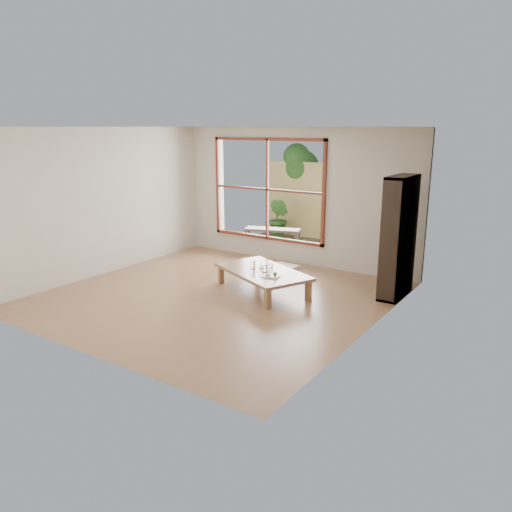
{
  "coord_description": "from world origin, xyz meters",
  "views": [
    {
      "loc": [
        4.67,
        -5.89,
        2.6
      ],
      "look_at": [
        0.29,
        0.67,
        0.55
      ],
      "focal_mm": 35.0,
      "sensor_mm": 36.0,
      "label": 1
    }
  ],
  "objects_px": {
    "bookshelf": "(399,237)",
    "garden_bench": "(272,231)",
    "low_table": "(262,273)",
    "food_tray": "(271,276)"
  },
  "relations": [
    {
      "from": "low_table",
      "to": "bookshelf",
      "type": "bearing_deg",
      "value": 52.13
    },
    {
      "from": "bookshelf",
      "to": "food_tray",
      "type": "distance_m",
      "value": 2.06
    },
    {
      "from": "food_tray",
      "to": "bookshelf",
      "type": "bearing_deg",
      "value": 34.46
    },
    {
      "from": "low_table",
      "to": "bookshelf",
      "type": "distance_m",
      "value": 2.2
    },
    {
      "from": "bookshelf",
      "to": "food_tray",
      "type": "xyz_separation_m",
      "value": [
        -1.54,
        -1.23,
        -0.57
      ]
    },
    {
      "from": "low_table",
      "to": "garden_bench",
      "type": "relative_size",
      "value": 1.46
    },
    {
      "from": "bookshelf",
      "to": "low_table",
      "type": "bearing_deg",
      "value": -152.06
    },
    {
      "from": "low_table",
      "to": "bookshelf",
      "type": "xyz_separation_m",
      "value": [
        1.86,
        0.99,
        0.64
      ]
    },
    {
      "from": "bookshelf",
      "to": "food_tray",
      "type": "bearing_deg",
      "value": -141.47
    },
    {
      "from": "bookshelf",
      "to": "garden_bench",
      "type": "relative_size",
      "value": 1.5
    }
  ]
}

